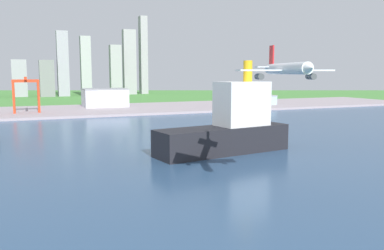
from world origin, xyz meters
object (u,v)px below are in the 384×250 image
at_px(airplane_landing, 287,69).
at_px(warehouse_annex, 255,100).
at_px(warehouse_main, 105,97).
at_px(cargo_ship, 230,127).
at_px(port_crane_red, 26,87).

relative_size(airplane_landing, warehouse_annex, 0.81).
bearing_deg(warehouse_main, airplane_landing, -91.55).
bearing_deg(cargo_ship, airplane_landing, -105.55).
bearing_deg(port_crane_red, warehouse_annex, 1.89).
height_order(airplane_landing, warehouse_annex, airplane_landing).
xyz_separation_m(airplane_landing, port_crane_red, (-78.11, 334.32, -15.37)).
height_order(airplane_landing, port_crane_red, airplane_landing).
distance_m(airplane_landing, warehouse_annex, 397.26).
distance_m(airplane_landing, warehouse_main, 386.80).
bearing_deg(warehouse_annex, cargo_ship, -123.68).
bearing_deg(airplane_landing, warehouse_main, 88.45).
distance_m(cargo_ship, port_crane_red, 271.22).
bearing_deg(cargo_ship, warehouse_main, 92.40).
bearing_deg(warehouse_annex, airplane_landing, -119.78).
xyz_separation_m(cargo_ship, port_crane_red, (-101.25, 251.15, 15.26)).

